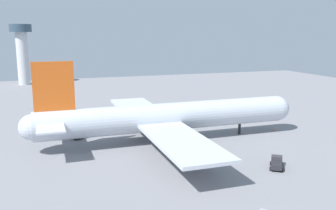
# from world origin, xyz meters

# --- Properties ---
(ground_plane) EXTENTS (276.63, 276.63, 0.00)m
(ground_plane) POSITION_xyz_m (0.00, 0.00, 0.00)
(ground_plane) COLOR gray
(cargo_airplane) EXTENTS (69.16, 63.48, 20.50)m
(cargo_airplane) POSITION_xyz_m (-0.24, 0.00, 6.16)
(cargo_airplane) COLOR silver
(cargo_airplane) RESTS_ON ground_plane
(baggage_tug) EXTENTS (3.98, 5.12, 2.33)m
(baggage_tug) POSITION_xyz_m (-21.52, 10.22, 1.19)
(baggage_tug) COLOR #333338
(baggage_tug) RESTS_ON ground_plane
(catering_truck) EXTENTS (4.64, 5.28, 2.04)m
(catering_truck) POSITION_xyz_m (14.57, -24.35, 1.01)
(catering_truck) COLOR #333338
(catering_truck) RESTS_ON ground_plane
(maintenance_van) EXTENTS (3.75, 4.36, 2.43)m
(maintenance_van) POSITION_xyz_m (10.18, 21.84, 1.22)
(maintenance_van) COLOR #4C8C4C
(maintenance_van) RESTS_ON ground_plane
(safety_cone_nose) EXTENTS (0.45, 0.45, 0.64)m
(safety_cone_nose) POSITION_xyz_m (31.12, 0.21, 0.32)
(safety_cone_nose) COLOR orange
(safety_cone_nose) RESTS_ON ground_plane
(control_tower) EXTENTS (10.95, 10.95, 30.93)m
(control_tower) POSITION_xyz_m (-37.73, 121.26, 18.81)
(control_tower) COLOR silver
(control_tower) RESTS_ON ground_plane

